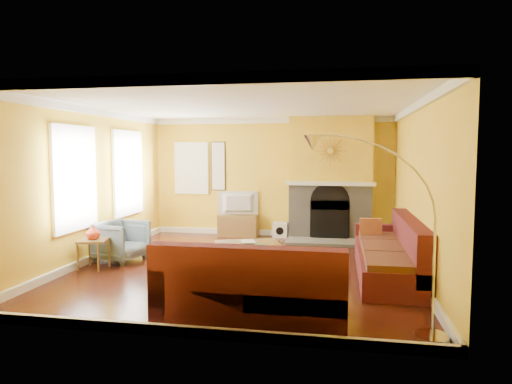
% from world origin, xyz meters
% --- Properties ---
extents(floor, '(5.50, 6.00, 0.02)m').
position_xyz_m(floor, '(0.00, 0.00, -0.01)').
color(floor, '#4C1C10').
rests_on(floor, ground).
extents(ceiling, '(5.50, 6.00, 0.02)m').
position_xyz_m(ceiling, '(0.00, 0.00, 2.71)').
color(ceiling, white).
rests_on(ceiling, ground).
extents(wall_back, '(5.50, 0.02, 2.70)m').
position_xyz_m(wall_back, '(0.00, 3.01, 1.35)').
color(wall_back, yellow).
rests_on(wall_back, ground).
extents(wall_front, '(5.50, 0.02, 2.70)m').
position_xyz_m(wall_front, '(0.00, -3.01, 1.35)').
color(wall_front, yellow).
rests_on(wall_front, ground).
extents(wall_left, '(0.02, 6.00, 2.70)m').
position_xyz_m(wall_left, '(-2.76, 0.00, 1.35)').
color(wall_left, yellow).
rests_on(wall_left, ground).
extents(wall_right, '(0.02, 6.00, 2.70)m').
position_xyz_m(wall_right, '(2.76, 0.00, 1.35)').
color(wall_right, yellow).
rests_on(wall_right, ground).
extents(baseboard, '(5.50, 6.00, 0.12)m').
position_xyz_m(baseboard, '(0.00, 0.00, 0.06)').
color(baseboard, white).
rests_on(baseboard, floor).
extents(crown_molding, '(5.50, 6.00, 0.12)m').
position_xyz_m(crown_molding, '(0.00, 0.00, 2.64)').
color(crown_molding, white).
rests_on(crown_molding, ceiling).
extents(window_left_near, '(0.06, 1.22, 1.72)m').
position_xyz_m(window_left_near, '(-2.72, 1.30, 1.50)').
color(window_left_near, white).
rests_on(window_left_near, wall_left).
extents(window_left_far, '(0.06, 1.22, 1.72)m').
position_xyz_m(window_left_far, '(-2.72, -0.60, 1.50)').
color(window_left_far, white).
rests_on(window_left_far, wall_left).
extents(window_back, '(0.82, 0.06, 1.22)m').
position_xyz_m(window_back, '(-1.90, 2.96, 1.55)').
color(window_back, white).
rests_on(window_back, wall_back).
extents(wall_art, '(0.34, 0.04, 1.14)m').
position_xyz_m(wall_art, '(-1.25, 2.97, 1.60)').
color(wall_art, white).
rests_on(wall_art, wall_back).
extents(fireplace, '(1.80, 0.40, 2.70)m').
position_xyz_m(fireplace, '(1.35, 2.80, 1.35)').
color(fireplace, gray).
rests_on(fireplace, floor).
extents(mantel, '(1.92, 0.22, 0.08)m').
position_xyz_m(mantel, '(1.35, 2.56, 1.25)').
color(mantel, white).
rests_on(mantel, fireplace).
extents(hearth, '(1.80, 0.70, 0.06)m').
position_xyz_m(hearth, '(1.35, 2.25, 0.03)').
color(hearth, gray).
rests_on(hearth, floor).
extents(sunburst, '(0.70, 0.04, 0.70)m').
position_xyz_m(sunburst, '(1.35, 2.57, 1.95)').
color(sunburst, olive).
rests_on(sunburst, fireplace).
extents(rug, '(2.40, 1.80, 0.02)m').
position_xyz_m(rug, '(0.47, -0.63, 0.01)').
color(rug, beige).
rests_on(rug, floor).
extents(sectional_sofa, '(3.30, 3.97, 0.90)m').
position_xyz_m(sectional_sofa, '(1.10, -0.72, 0.45)').
color(sectional_sofa, '#591C20').
rests_on(sectional_sofa, floor).
extents(coffee_table, '(1.35, 1.35, 0.41)m').
position_xyz_m(coffee_table, '(0.11, -0.14, 0.21)').
color(coffee_table, white).
rests_on(coffee_table, floor).
extents(media_console, '(0.90, 0.40, 0.49)m').
position_xyz_m(media_console, '(-0.72, 2.75, 0.25)').
color(media_console, brown).
rests_on(media_console, floor).
extents(tv, '(0.92, 0.36, 0.53)m').
position_xyz_m(tv, '(-0.72, 2.75, 0.76)').
color(tv, black).
rests_on(tv, media_console).
extents(subwoofer, '(0.33, 0.33, 0.33)m').
position_xyz_m(subwoofer, '(0.25, 2.81, 0.17)').
color(subwoofer, white).
rests_on(subwoofer, floor).
extents(armchair, '(0.94, 0.92, 0.71)m').
position_xyz_m(armchair, '(-2.25, 0.05, 0.35)').
color(armchair, slate).
rests_on(armchair, floor).
extents(side_table, '(0.54, 0.54, 0.49)m').
position_xyz_m(side_table, '(-2.43, -0.57, 0.25)').
color(side_table, brown).
rests_on(side_table, floor).
extents(vase, '(0.28, 0.28, 0.24)m').
position_xyz_m(vase, '(-2.43, -0.57, 0.61)').
color(vase, '#EB4120').
rests_on(vase, side_table).
extents(book, '(0.31, 0.35, 0.03)m').
position_xyz_m(book, '(-0.05, -0.03, 0.43)').
color(book, white).
rests_on(book, coffee_table).
extents(arc_lamp, '(1.34, 0.36, 2.09)m').
position_xyz_m(arc_lamp, '(1.93, -2.60, 1.05)').
color(arc_lamp, silver).
rests_on(arc_lamp, floor).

